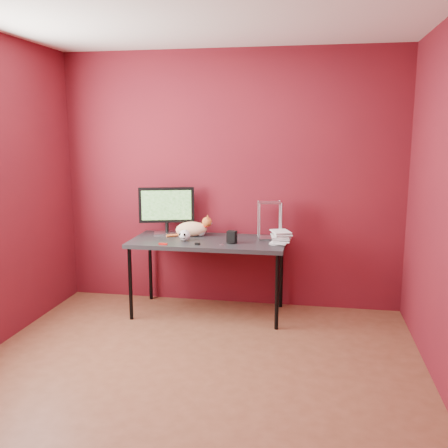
% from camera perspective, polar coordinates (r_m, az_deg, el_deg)
% --- Properties ---
extents(room, '(3.52, 3.52, 2.61)m').
position_cam_1_polar(room, '(3.41, -4.18, 4.65)').
color(room, brown).
rests_on(room, ground).
extents(desk, '(1.50, 0.70, 0.75)m').
position_cam_1_polar(desk, '(4.88, -1.82, -2.39)').
color(desk, black).
rests_on(desk, ground).
extents(monitor, '(0.55, 0.24, 0.49)m').
position_cam_1_polar(monitor, '(5.11, -6.58, 1.80)').
color(monitor, '#B5B5BA').
rests_on(monitor, desk).
extents(cat, '(0.44, 0.22, 0.22)m').
position_cam_1_polar(cat, '(5.04, -3.67, -0.54)').
color(cat, orange).
rests_on(cat, desk).
extents(skull_mug, '(0.11, 0.12, 0.11)m').
position_cam_1_polar(skull_mug, '(4.82, -4.53, -1.29)').
color(skull_mug, silver).
rests_on(skull_mug, desk).
extents(speaker, '(0.10, 0.10, 0.12)m').
position_cam_1_polar(speaker, '(4.71, 0.90, -1.55)').
color(speaker, black).
rests_on(speaker, desk).
extents(book_stack, '(0.23, 0.26, 1.28)m').
position_cam_1_polar(book_stack, '(4.67, 5.71, 5.58)').
color(book_stack, beige).
rests_on(book_stack, desk).
extents(wire_rack, '(0.24, 0.21, 0.37)m').
position_cam_1_polar(wire_rack, '(4.92, 5.24, 0.45)').
color(wire_rack, '#B5B5BA').
rests_on(wire_rack, desk).
extents(pocket_knife, '(0.08, 0.03, 0.02)m').
position_cam_1_polar(pocket_knife, '(4.69, -6.99, -2.27)').
color(pocket_knife, '#AF110D').
rests_on(pocket_knife, desk).
extents(black_gadget, '(0.05, 0.03, 0.02)m').
position_cam_1_polar(black_gadget, '(4.65, -3.07, -2.28)').
color(black_gadget, black).
rests_on(black_gadget, desk).
extents(washer, '(0.04, 0.04, 0.00)m').
position_cam_1_polar(washer, '(4.66, -0.26, -2.37)').
color(washer, '#B5B5BA').
rests_on(washer, desk).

